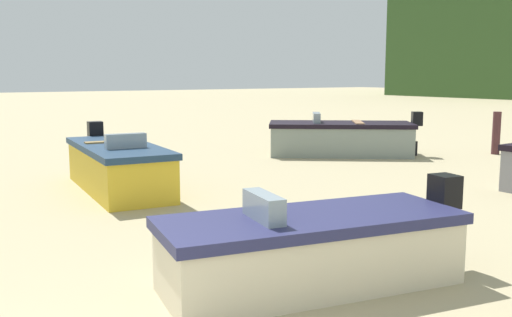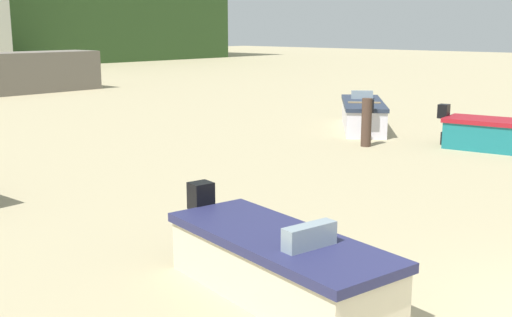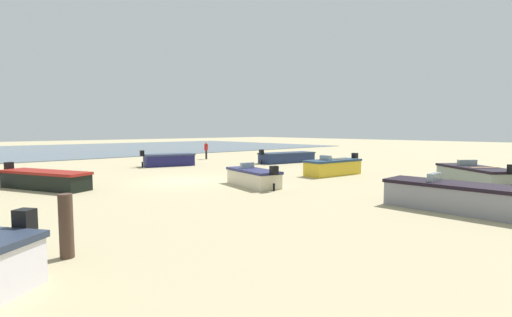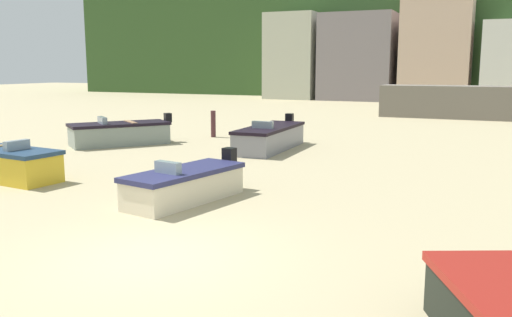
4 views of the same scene
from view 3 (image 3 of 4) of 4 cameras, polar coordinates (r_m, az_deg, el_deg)
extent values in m
plane|color=tan|center=(19.84, -11.10, -3.46)|extent=(160.00, 160.00, 0.00)
cube|color=slate|center=(53.85, -31.42, 1.02)|extent=(80.00, 36.00, 0.06)
cube|color=navy|center=(28.11, -13.41, -0.35)|extent=(3.79, 2.21, 0.78)
cube|color=#2E3754|center=(28.07, -13.43, 0.57)|extent=(3.91, 2.31, 0.12)
cube|color=black|center=(27.64, -17.38, 0.80)|extent=(0.35, 0.38, 0.40)
cylinder|color=black|center=(27.71, -17.34, -0.91)|extent=(0.12, 0.12, 0.39)
cube|color=gold|center=(22.39, 11.92, -1.51)|extent=(3.80, 1.67, 0.81)
cube|color=navy|center=(22.34, 11.94, -0.32)|extent=(3.91, 1.76, 0.12)
cube|color=black|center=(23.87, 15.18, 0.36)|extent=(0.31, 0.35, 0.40)
cylinder|color=black|center=(23.95, 15.14, -1.67)|extent=(0.11, 0.11, 0.41)
cube|color=#8C9EA8|center=(21.85, 10.82, 0.11)|extent=(0.28, 0.79, 0.28)
cube|color=olive|center=(22.68, 12.71, -0.14)|extent=(0.35, 1.11, 0.08)
cube|color=beige|center=(17.78, -0.45, -3.18)|extent=(1.78, 3.42, 0.69)
cube|color=navy|center=(17.73, -0.46, -1.89)|extent=(1.88, 3.54, 0.12)
cube|color=black|center=(16.20, 2.83, -1.87)|extent=(0.37, 0.34, 0.40)
cylinder|color=black|center=(16.30, 2.82, -4.51)|extent=(0.12, 0.12, 0.34)
cube|color=#8C9EA8|center=(18.20, -1.38, -1.09)|extent=(0.73, 0.33, 0.28)
cube|color=gray|center=(14.03, 29.09, -5.58)|extent=(1.58, 4.63, 0.83)
cube|color=black|center=(13.96, 29.17, -3.67)|extent=(1.66, 4.73, 0.12)
cube|color=#8C9EA8|center=(14.17, 26.09, -2.62)|extent=(0.86, 0.23, 0.28)
cube|color=navy|center=(30.28, 4.86, 0.05)|extent=(4.93, 2.28, 0.72)
cube|color=#23324B|center=(30.25, 4.86, 0.84)|extent=(5.04, 2.37, 0.12)
cube|color=black|center=(28.73, 0.86, 1.02)|extent=(0.33, 0.36, 0.40)
cylinder|color=black|center=(28.79, 0.85, -0.53)|extent=(0.11, 0.11, 0.36)
cube|color=black|center=(8.18, -32.42, -8.08)|extent=(0.41, 0.42, 0.40)
cylinder|color=black|center=(8.40, -32.16, -13.77)|extent=(0.14, 0.14, 0.41)
cube|color=black|center=(19.46, -30.06, -3.09)|extent=(2.99, 4.67, 0.72)
cube|color=maroon|center=(19.41, -30.11, -1.87)|extent=(3.11, 4.79, 0.12)
cube|color=black|center=(21.42, -34.15, -1.01)|extent=(0.41, 0.39, 0.40)
cylinder|color=black|center=(21.50, -34.06, -3.07)|extent=(0.13, 0.13, 0.36)
cube|color=gray|center=(20.49, 31.16, -2.61)|extent=(3.68, 4.14, 0.83)
cube|color=black|center=(20.44, 31.21, -1.29)|extent=(3.80, 4.27, 0.12)
cylinder|color=black|center=(18.82, 35.07, -4.01)|extent=(0.14, 0.14, 0.42)
cube|color=#8C9EA8|center=(20.99, 30.10, -0.56)|extent=(0.87, 0.73, 0.28)
cube|color=#956D4B|center=(20.04, 32.06, -1.29)|extent=(1.21, 1.00, 0.08)
cylinder|color=#473329|center=(8.88, -27.53, -9.34)|extent=(0.29, 0.29, 1.38)
cylinder|color=black|center=(33.94, -7.81, 0.59)|extent=(0.19, 0.19, 0.82)
cylinder|color=black|center=(33.74, -7.75, 0.57)|extent=(0.19, 0.19, 0.82)
cylinder|color=red|center=(33.80, -7.79, 1.77)|extent=(0.45, 0.45, 0.58)
cylinder|color=red|center=(34.02, -7.86, 1.72)|extent=(0.12, 0.12, 0.54)
cylinder|color=red|center=(33.58, -7.73, 1.68)|extent=(0.12, 0.12, 0.54)
sphere|color=tan|center=(33.78, -7.80, 2.44)|extent=(0.29, 0.29, 0.22)
camera|label=1|loc=(18.40, -19.91, 2.96)|focal=40.30mm
camera|label=2|loc=(25.11, 2.08, 5.96)|focal=44.41mm
camera|label=4|loc=(24.89, -31.41, 5.24)|focal=38.11mm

